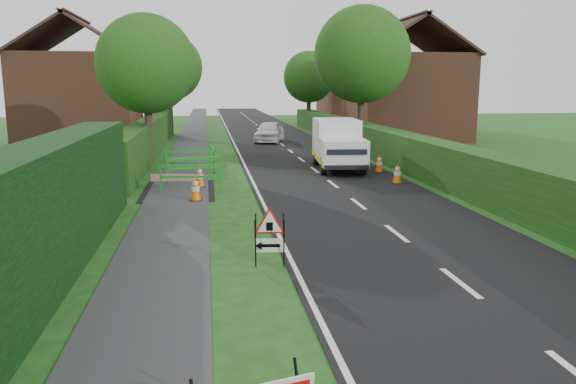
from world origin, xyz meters
TOP-DOWN VIEW (x-y plane):
  - ground at (0.00, 0.00)m, footprint 120.00×120.00m
  - road_surface at (2.50, 35.00)m, footprint 6.00×90.00m
  - footpath at (-3.00, 35.00)m, footprint 2.00×90.00m
  - hedge_west_near at (-5.00, 0.00)m, footprint 1.10×18.00m
  - hedge_west_far at (-5.00, 22.00)m, footprint 1.00×24.00m
  - hedge_east at (6.50, 16.00)m, footprint 1.20×50.00m
  - house_west at (-10.00, 30.00)m, footprint 7.50×7.40m
  - house_east_a at (11.00, 28.00)m, footprint 7.50×7.40m
  - house_east_b at (12.00, 42.00)m, footprint 7.50×7.40m
  - tree_nw at (-4.60, 18.00)m, footprint 4.40×4.40m
  - tree_ne at (6.40, 22.00)m, footprint 5.20×5.20m
  - tree_fw at (-4.60, 34.00)m, footprint 4.80×4.80m
  - tree_fe at (6.40, 38.00)m, footprint 4.20×4.20m
  - triangle_sign at (-0.86, 2.40)m, footprint 0.78×0.78m
  - works_van at (3.54, 15.24)m, footprint 2.22×4.76m
  - traffic_cone_0 at (4.88, 11.35)m, footprint 0.38×0.38m
  - traffic_cone_1 at (5.02, 14.03)m, footprint 0.38×0.38m
  - traffic_cone_2 at (4.51, 15.96)m, footprint 0.38×0.38m
  - traffic_cone_3 at (-2.39, 9.24)m, footprint 0.38×0.38m
  - traffic_cone_4 at (-2.29, 11.70)m, footprint 0.38×0.38m
  - ped_barrier_0 at (-2.56, 10.58)m, footprint 2.08×0.52m
  - ped_barrier_1 at (-2.45, 12.72)m, footprint 2.09×0.76m
  - ped_barrier_2 at (-2.66, 14.74)m, footprint 2.06×0.38m
  - ped_barrier_3 at (-1.81, 15.89)m, footprint 0.48×2.08m
  - redwhite_plank at (-3.20, 11.13)m, footprint 1.49×0.29m
  - hatchback_car at (1.94, 27.32)m, footprint 2.50×4.16m

SIDE VIEW (x-z plane):
  - ground at x=0.00m, z-range 0.00..0.00m
  - hedge_west_near at x=-5.00m, z-range -1.25..1.25m
  - hedge_west_far at x=-5.00m, z-range -0.90..0.90m
  - hedge_east at x=6.50m, z-range -0.75..0.75m
  - redwhite_plank at x=-3.20m, z-range -0.12..0.12m
  - road_surface at x=2.50m, z-range -0.01..0.01m
  - footpath at x=-3.00m, z-range -0.01..0.02m
  - traffic_cone_0 at x=4.88m, z-range 0.00..0.79m
  - traffic_cone_1 at x=5.02m, z-range 0.00..0.79m
  - traffic_cone_2 at x=4.51m, z-range 0.00..0.79m
  - traffic_cone_3 at x=-2.39m, z-range 0.00..0.79m
  - traffic_cone_4 at x=-2.29m, z-range 0.00..0.79m
  - ped_barrier_0 at x=-2.56m, z-range 0.13..1.13m
  - ped_barrier_1 at x=-2.45m, z-range 0.13..1.13m
  - ped_barrier_2 at x=-2.66m, z-range 0.13..1.13m
  - ped_barrier_3 at x=-1.81m, z-range 0.13..1.13m
  - hatchback_car at x=1.94m, z-range 0.00..1.33m
  - triangle_sign at x=-0.86m, z-range 0.20..1.23m
  - works_van at x=3.54m, z-range 0.06..2.17m
  - house_west at x=-10.00m, z-range -1.04..6.84m
  - house_east_a at x=11.00m, z-range -1.04..6.84m
  - house_east_b at x=12.00m, z-range -1.04..6.84m
  - tree_fe at x=6.40m, z-range 1.05..7.39m
  - tree_nw at x=-4.60m, z-range 1.13..7.83m
  - tree_fw at x=-4.60m, z-range 1.21..8.45m
  - tree_ne at x=6.40m, z-range 1.28..9.07m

